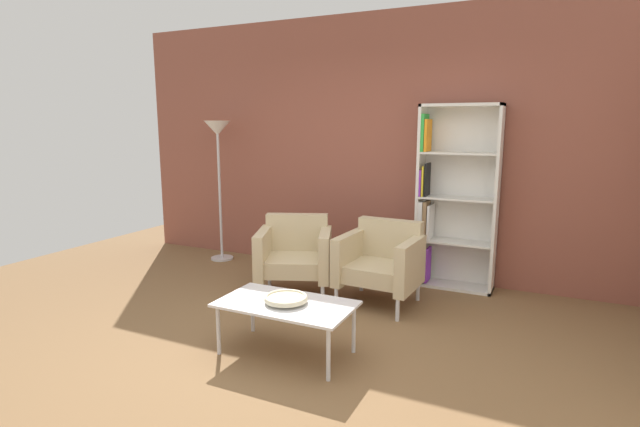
{
  "coord_description": "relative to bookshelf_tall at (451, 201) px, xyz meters",
  "views": [
    {
      "loc": [
        1.8,
        -2.86,
        1.7
      ],
      "look_at": [
        0.04,
        0.84,
        0.95
      ],
      "focal_mm": 27.49,
      "sensor_mm": 36.0,
      "label": 1
    }
  ],
  "objects": [
    {
      "name": "ground_plane",
      "position": [
        -0.87,
        -2.25,
        -0.92
      ],
      "size": [
        8.32,
        8.32,
        0.0
      ],
      "primitive_type": "plane",
      "color": "brown"
    },
    {
      "name": "brick_back_panel",
      "position": [
        -0.87,
        0.21,
        0.53
      ],
      "size": [
        6.4,
        0.12,
        2.9
      ],
      "primitive_type": "cube",
      "color": "brown",
      "rests_on": "ground_plane"
    },
    {
      "name": "bookshelf_tall",
      "position": [
        0.0,
        0.0,
        0.0
      ],
      "size": [
        0.8,
        0.3,
        1.9
      ],
      "color": "silver",
      "rests_on": "ground_plane"
    },
    {
      "name": "coffee_table_low",
      "position": [
        -0.77,
        -2.12,
        -0.55
      ],
      "size": [
        1.0,
        0.56,
        0.4
      ],
      "color": "silver",
      "rests_on": "ground_plane"
    },
    {
      "name": "decorative_bowl",
      "position": [
        -0.77,
        -2.12,
        -0.48
      ],
      "size": [
        0.32,
        0.32,
        0.05
      ],
      "color": "beige",
      "rests_on": "coffee_table_low"
    },
    {
      "name": "armchair_corner_red",
      "position": [
        -1.35,
        -0.91,
        -0.5
      ],
      "size": [
        0.9,
        0.87,
        0.78
      ],
      "rotation": [
        0.0,
        0.0,
        0.38
      ],
      "color": "#C6B289",
      "rests_on": "ground_plane"
    },
    {
      "name": "armchair_spare_guest",
      "position": [
        -0.48,
        -0.79,
        -0.5
      ],
      "size": [
        0.75,
        0.7,
        0.78
      ],
      "rotation": [
        0.0,
        0.0,
        -0.06
      ],
      "color": "#C6B289",
      "rests_on": "ground_plane"
    },
    {
      "name": "floor_lamp_torchiere",
      "position": [
        -2.8,
        -0.19,
        0.53
      ],
      "size": [
        0.32,
        0.32,
        1.74
      ],
      "color": "silver",
      "rests_on": "ground_plane"
    }
  ]
}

